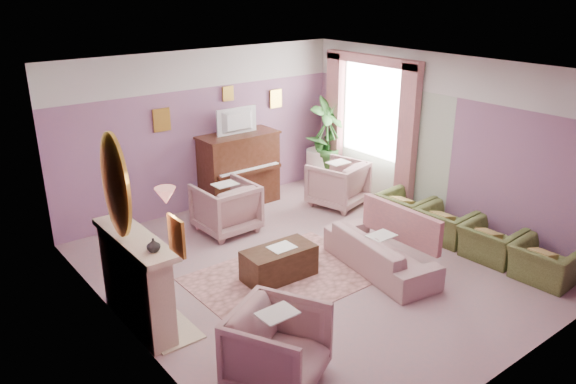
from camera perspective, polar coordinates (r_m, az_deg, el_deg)
floor at (r=8.19m, az=2.69°, el=-7.53°), size 5.50×6.00×0.01m
ceiling at (r=7.29m, az=3.07°, el=12.23°), size 5.50×6.00×0.01m
wall_back at (r=9.99m, az=-8.54°, el=6.17°), size 5.50×0.02×2.80m
wall_front at (r=5.89m, az=22.46°, el=-5.88°), size 5.50×0.02×2.80m
wall_left at (r=6.29m, az=-16.46°, el=-3.36°), size 0.02×6.00×2.80m
wall_right at (r=9.59m, az=15.44°, el=5.03°), size 0.02×6.00×2.80m
picture_rail_band at (r=9.76m, az=-8.85°, el=12.27°), size 5.50×0.01×0.65m
stripe_panel at (r=10.45m, az=9.55°, el=4.92°), size 0.01×3.00×2.15m
fireplace_surround at (r=6.89m, az=-15.15°, el=-8.96°), size 0.30×1.40×1.10m
fireplace_inset at (r=6.99m, az=-14.28°, el=-9.80°), size 0.18×0.72×0.68m
fire_ember at (r=7.10m, az=-13.85°, el=-10.97°), size 0.06×0.54×0.10m
mantel_shelf at (r=6.64m, az=-15.37°, el=-4.61°), size 0.40×1.55×0.07m
hearth at (r=7.23m, az=-13.27°, el=-12.24°), size 0.55×1.50×0.02m
mirror_frame at (r=6.34m, az=-17.10°, el=0.65°), size 0.04×0.72×1.20m
mirror_glass at (r=6.35m, az=-16.90°, el=0.70°), size 0.01×0.60×1.06m
sconce_shade at (r=5.39m, az=-12.33°, el=-0.38°), size 0.20×0.20×0.16m
piano at (r=10.18m, az=-4.98°, el=2.21°), size 1.40×0.60×1.30m
piano_keyshelf at (r=9.89m, az=-3.87°, el=2.09°), size 1.30×0.12×0.06m
piano_keys at (r=9.87m, az=-3.88°, el=2.31°), size 1.20×0.08×0.02m
piano_top at (r=9.99m, az=-5.10°, el=5.80°), size 1.45×0.65×0.04m
television at (r=9.88m, az=-4.99°, el=7.37°), size 0.80×0.12×0.48m
print_back_left at (r=9.52m, az=-12.71°, el=7.16°), size 0.30×0.03×0.38m
print_back_right at (r=10.70m, az=-1.26°, el=9.46°), size 0.26×0.03×0.34m
print_back_mid at (r=10.07m, az=-6.11°, el=9.91°), size 0.22×0.03×0.26m
print_left_wall at (r=5.17m, az=-11.26°, el=-4.40°), size 0.03×0.28×0.36m
window_blind at (r=10.44m, az=8.60°, el=8.50°), size 0.03×1.40×1.80m
curtain_left at (r=9.88m, az=12.02°, el=5.19°), size 0.16×0.34×2.60m
curtain_right at (r=11.11m, az=4.75°, el=7.29°), size 0.16×0.34×2.60m
pelmet at (r=10.23m, az=8.55°, el=13.15°), size 0.16×2.20×0.16m
mantel_plant at (r=7.05m, az=-17.23°, el=-1.78°), size 0.16×0.16×0.28m
mantel_vase at (r=6.18m, az=-13.51°, el=-5.27°), size 0.16×0.16×0.16m
area_rug at (r=7.90m, az=-0.30°, el=-8.60°), size 2.50×1.80×0.01m
coffee_table at (r=7.78m, az=-0.92°, el=-7.24°), size 1.02×0.54×0.45m
table_paper at (r=7.71m, az=-0.63°, el=-5.62°), size 0.35×0.28×0.01m
sofa at (r=8.04m, az=9.40°, el=-5.39°), size 0.62×1.86×0.75m
sofa_throw at (r=8.22m, az=11.39°, el=-3.18°), size 0.09×1.41×0.52m
floral_armchair_left at (r=9.15m, az=-6.33°, el=-1.30°), size 0.88×0.88×0.92m
floral_armchair_right at (r=10.20m, az=5.07°, el=1.10°), size 0.88×0.88×0.92m
floral_armchair_front at (r=5.83m, az=-1.06°, el=-15.16°), size 0.88×0.88×0.92m
olive_chair_a at (r=8.41m, az=24.66°, el=-6.11°), size 0.57×0.81×0.70m
olive_chair_b at (r=8.75m, az=19.98°, el=-4.36°), size 0.57×0.81×0.70m
olive_chair_c at (r=9.15m, az=15.70°, el=-2.73°), size 0.57×0.81×0.70m
olive_chair_d at (r=9.61m, az=11.82°, el=-1.23°), size 0.57×0.81×0.70m
side_table at (r=11.34m, az=3.17°, el=2.62°), size 0.52×0.52×0.70m
side_plant_big at (r=11.19m, az=3.22°, el=5.15°), size 0.30×0.30×0.34m
side_plant_small at (r=11.20m, az=4.02°, el=4.99°), size 0.16×0.16×0.28m
palm_pot at (r=11.28m, az=3.91°, el=1.53°), size 0.34×0.34×0.34m
palm_plant at (r=11.02m, az=4.02°, el=5.90°), size 0.76×0.76×1.44m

